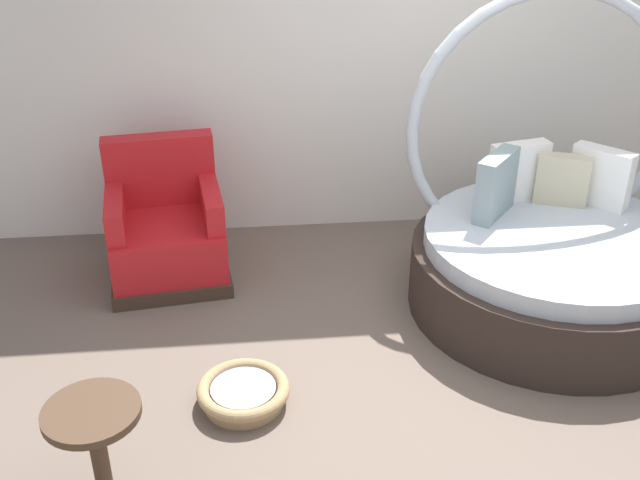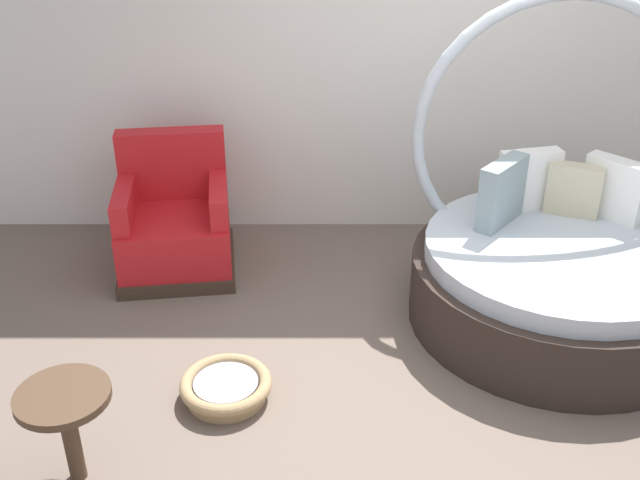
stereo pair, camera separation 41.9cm
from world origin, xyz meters
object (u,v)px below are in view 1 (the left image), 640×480
(round_daybed, at_px, (551,250))
(red_armchair, at_px, (167,231))
(pet_basket, at_px, (243,393))
(side_table, at_px, (94,425))

(round_daybed, height_order, red_armchair, round_daybed)
(pet_basket, xyz_separation_m, side_table, (-0.66, -0.58, 0.35))
(round_daybed, bearing_deg, pet_basket, -157.24)
(side_table, bearing_deg, pet_basket, 41.49)
(round_daybed, height_order, side_table, round_daybed)
(red_armchair, xyz_separation_m, side_table, (-0.15, -2.05, 0.10))
(red_armchair, relative_size, side_table, 1.81)
(red_armchair, bearing_deg, pet_basket, -70.90)
(red_armchair, height_order, pet_basket, red_armchair)
(red_armchair, relative_size, pet_basket, 1.84)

